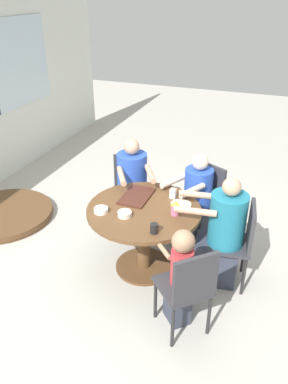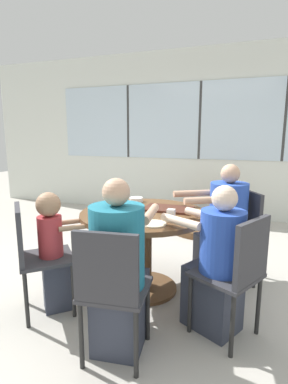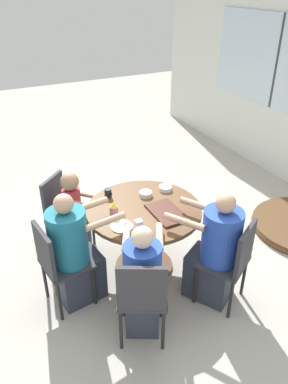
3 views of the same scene
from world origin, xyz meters
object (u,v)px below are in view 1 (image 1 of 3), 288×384
(person_man_blue_shirt, at_px, (221,237))
(bowl_cereal, at_px, (125,214))
(folded_table_stack, at_px, (4,214))
(chair_for_woman_green_shirt, at_px, (205,195))
(chair_for_toddler, at_px, (189,286))
(person_woman_green_shirt, at_px, (195,204))
(coffee_mug, at_px, (154,228))
(milk_carton_small, at_px, (173,193))
(person_man_teal_shirt, at_px, (133,192))
(chair_for_man_teal_shirt, at_px, (131,183))
(person_toddler, at_px, (180,278))
(chair_for_man_blue_shirt, at_px, (239,238))
(bowl_white_shallow, at_px, (101,210))
(sippy_cup, at_px, (175,207))

(person_man_blue_shirt, xyz_separation_m, bowl_cereal, (-0.30, 0.87, 0.25))
(folded_table_stack, bearing_deg, chair_for_woman_green_shirt, -77.43)
(chair_for_toddler, height_order, person_woman_green_shirt, person_woman_green_shirt)
(person_woman_green_shirt, distance_m, coffee_mug, 1.08)
(milk_carton_small, xyz_separation_m, bowl_cereal, (-0.49, 0.32, -0.03))
(chair_for_toddler, xyz_separation_m, folded_table_stack, (0.95, 2.68, -0.49))
(person_man_teal_shirt, xyz_separation_m, bowl_cereal, (-0.85, -0.27, 0.25))
(person_man_teal_shirt, height_order, folded_table_stack, person_man_teal_shirt)
(chair_for_man_teal_shirt, distance_m, bowl_cereal, 1.08)
(chair_for_toddler, xyz_separation_m, person_woman_green_shirt, (1.35, 0.29, -0.05))
(chair_for_man_teal_shirt, xyz_separation_m, person_toddler, (-1.37, -1.01, -0.05))
(chair_for_man_blue_shirt, bearing_deg, chair_for_man_teal_shirt, 56.52)
(bowl_white_shallow, bearing_deg, chair_for_woman_green_shirt, -37.25)
(chair_for_woman_green_shirt, distance_m, sippy_cup, 0.88)
(person_toddler, distance_m, folded_table_stack, 2.75)
(chair_for_man_teal_shirt, xyz_separation_m, bowl_cereal, (-1.00, -0.36, 0.23))
(chair_for_toddler, bearing_deg, person_man_teal_shirt, 84.31)
(chair_for_woman_green_shirt, height_order, chair_for_man_teal_shirt, same)
(chair_for_woman_green_shirt, xyz_separation_m, person_toddler, (-1.39, -0.10, -0.05))
(coffee_mug, relative_size, bowl_white_shallow, 0.67)
(person_man_teal_shirt, distance_m, folded_table_stack, 1.76)
(person_toddler, distance_m, coffee_mug, 0.48)
(person_man_blue_shirt, bearing_deg, chair_for_man_teal_shirt, 52.73)
(person_woman_green_shirt, xyz_separation_m, folded_table_stack, (-0.40, 2.40, -0.43))
(chair_for_toddler, bearing_deg, person_man_blue_shirt, 38.18)
(chair_for_toddler, distance_m, bowl_white_shallow, 1.12)
(chair_for_man_teal_shirt, distance_m, folded_table_stack, 1.72)
(sippy_cup, xyz_separation_m, milk_carton_small, (0.29, 0.11, -0.03))
(chair_for_toddler, bearing_deg, coffee_mug, 98.30)
(chair_for_man_blue_shirt, bearing_deg, person_toddler, 143.00)
(person_toddler, relative_size, folded_table_stack, 0.79)
(coffee_mug, bearing_deg, bowl_cereal, 66.13)
(person_man_blue_shirt, bearing_deg, person_woman_green_shirt, 27.21)
(coffee_mug, height_order, milk_carton_small, milk_carton_small)
(chair_for_toddler, height_order, folded_table_stack, chair_for_toddler)
(chair_for_woman_green_shirt, relative_size, bowl_white_shallow, 6.50)
(person_toddler, relative_size, milk_carton_small, 9.77)
(sippy_cup, bearing_deg, person_man_teal_shirt, 47.21)
(coffee_mug, bearing_deg, person_woman_green_shirt, -6.90)
(person_man_teal_shirt, height_order, sippy_cup, person_man_teal_shirt)
(sippy_cup, bearing_deg, person_toddler, -158.55)
(coffee_mug, distance_m, folded_table_stack, 2.47)
(sippy_cup, bearing_deg, bowl_cereal, 114.93)
(chair_for_man_blue_shirt, bearing_deg, person_man_teal_shirt, 60.31)
(coffee_mug, relative_size, milk_carton_small, 0.91)
(person_toddler, height_order, bowl_white_shallow, person_toddler)
(person_man_teal_shirt, height_order, bowl_white_shallow, person_man_teal_shirt)
(person_toddler, height_order, folded_table_stack, person_toddler)
(chair_for_woman_green_shirt, relative_size, milk_carton_small, 8.86)
(chair_for_man_blue_shirt, xyz_separation_m, sippy_cup, (-0.12, 0.61, 0.28))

